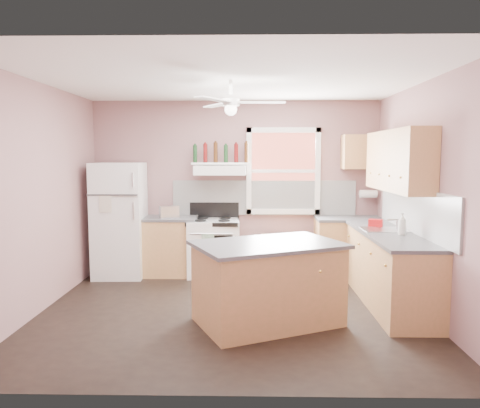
{
  "coord_description": "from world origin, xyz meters",
  "views": [
    {
      "loc": [
        0.21,
        -5.42,
        1.85
      ],
      "look_at": [
        0.1,
        0.3,
        1.25
      ],
      "focal_mm": 35.0,
      "sensor_mm": 36.0,
      "label": 1
    }
  ],
  "objects_px": {
    "cart": "(283,255)",
    "island": "(268,285)",
    "toaster": "(169,212)",
    "stove": "(213,247)",
    "refrigerator": "(120,220)"
  },
  "relations": [
    {
      "from": "toaster",
      "to": "island",
      "type": "distance_m",
      "value": 2.54
    },
    {
      "from": "stove",
      "to": "island",
      "type": "bearing_deg",
      "value": -74.13
    },
    {
      "from": "refrigerator",
      "to": "cart",
      "type": "distance_m",
      "value": 2.57
    },
    {
      "from": "toaster",
      "to": "island",
      "type": "height_order",
      "value": "toaster"
    },
    {
      "from": "toaster",
      "to": "stove",
      "type": "distance_m",
      "value": 0.87
    },
    {
      "from": "toaster",
      "to": "stove",
      "type": "xyz_separation_m",
      "value": [
        0.66,
        0.06,
        -0.56
      ]
    },
    {
      "from": "stove",
      "to": "island",
      "type": "height_order",
      "value": "same"
    },
    {
      "from": "refrigerator",
      "to": "toaster",
      "type": "height_order",
      "value": "refrigerator"
    },
    {
      "from": "cart",
      "to": "island",
      "type": "xyz_separation_m",
      "value": [
        -0.33,
        -2.15,
        0.12
      ]
    },
    {
      "from": "cart",
      "to": "island",
      "type": "distance_m",
      "value": 2.18
    },
    {
      "from": "toaster",
      "to": "cart",
      "type": "distance_m",
      "value": 1.89
    },
    {
      "from": "toaster",
      "to": "stove",
      "type": "height_order",
      "value": "toaster"
    },
    {
      "from": "cart",
      "to": "stove",
      "type": "bearing_deg",
      "value": 170.6
    },
    {
      "from": "toaster",
      "to": "island",
      "type": "relative_size",
      "value": 0.19
    },
    {
      "from": "stove",
      "to": "island",
      "type": "relative_size",
      "value": 0.59
    }
  ]
}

